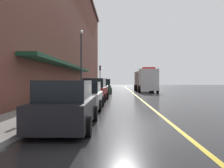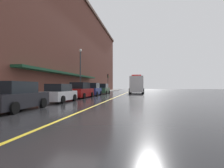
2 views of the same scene
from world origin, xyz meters
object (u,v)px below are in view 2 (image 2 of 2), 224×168
Objects in this scene: box_truck at (137,85)px; parked_car_4 at (103,89)px; parked_car_0 at (16,97)px; parking_meter_2 at (85,88)px; street_lamp_left at (80,66)px; parked_car_1 at (60,93)px; parked_car_3 at (93,90)px; traffic_light_near at (108,79)px; parking_meter_0 at (6,92)px; parking_meter_1 at (74,89)px; parked_car_2 at (81,91)px.

parked_car_4 is at bearing -57.41° from box_truck.
parking_meter_2 is at bearing 3.73° from parked_car_0.
parked_car_1 is at bearing -79.60° from street_lamp_left.
parked_car_4 is 5.90m from parking_meter_2.
box_truck is at bearing -33.38° from parked_car_3.
parked_car_0 is at bearing -83.04° from street_lamp_left.
street_lamp_left is at bearing 160.11° from parked_car_4.
street_lamp_left is (-2.02, 16.58, 3.60)m from parked_car_0.
traffic_light_near is (-1.34, 29.37, 2.40)m from parked_car_1.
parked_car_3 is at bearing 85.29° from parking_meter_0.
parked_car_4 is at bearing 86.14° from parking_meter_0.
box_truck is 16.28m from parking_meter_1.
box_truck is 27.00m from parking_meter_0.
parked_car_2 is 10.45m from parking_meter_0.
box_truck is at bearing -13.81° from parked_car_0.
traffic_light_near reaches higher than parked_car_4.
street_lamp_left is at bearing 10.18° from parked_car_1.
street_lamp_left is 1.61× the size of traffic_light_near.
parking_meter_1 is (-1.30, -4.33, 0.18)m from parked_car_3.
parking_meter_0 and parking_meter_1 have the same top height.
parking_meter_2 is at bearing 6.82° from parked_car_1.
parked_car_1 reaches higher than parking_meter_2.
parked_car_3 is 3.24× the size of parking_meter_2.
parked_car_0 is at bearing 178.58° from parked_car_3.
parking_meter_0 is 34.17m from traffic_light_near.
street_lamp_left is 18.50m from traffic_light_near.
parked_car_1 is at bearing -87.38° from traffic_light_near.
parked_car_3 is 11.88m from box_truck.
parking_meter_2 is 0.19× the size of street_lamp_left.
parking_meter_1 is at bearing 90.00° from parking_meter_0.
parked_car_0 is at bearing -177.96° from parked_car_2.
parking_meter_0 is 1.00× the size of parking_meter_1.
parking_meter_2 is (-1.47, -5.71, 0.19)m from parked_car_4.
parking_meter_1 is at bearing -29.10° from box_truck.
parking_meter_1 is 1.00× the size of parking_meter_2.
parked_car_1 is at bearing 178.69° from parked_car_3.
parked_car_0 is 0.95× the size of parked_car_2.
parked_car_2 is at bearing -23.10° from box_truck.
street_lamp_left is (-8.11, -10.27, 2.73)m from box_truck.
traffic_light_near is (0.06, 17.99, 2.10)m from parking_meter_2.
parking_meter_0 is 16.02m from street_lamp_left.
box_truck reaches higher than parking_meter_0.
parked_car_4 is (0.17, 6.00, -0.01)m from parked_car_3.
traffic_light_near reaches higher than parked_car_1.
traffic_light_near is (-1.36, 35.03, 2.36)m from parked_car_0.
parked_car_4 reaches higher than parked_car_0.
box_truck is at bearing -57.10° from parked_car_4.
box_truck reaches higher than parking_meter_1.
parked_car_2 is 16.75m from box_truck.
parked_car_4 is at bearing 71.41° from street_lamp_left.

